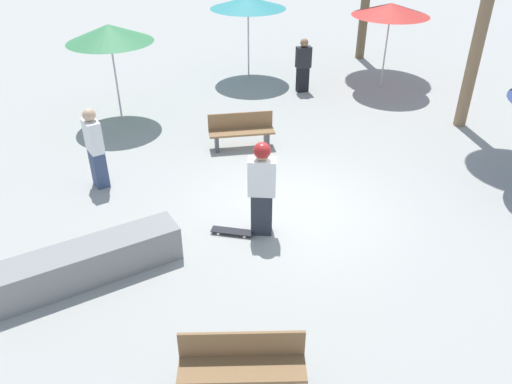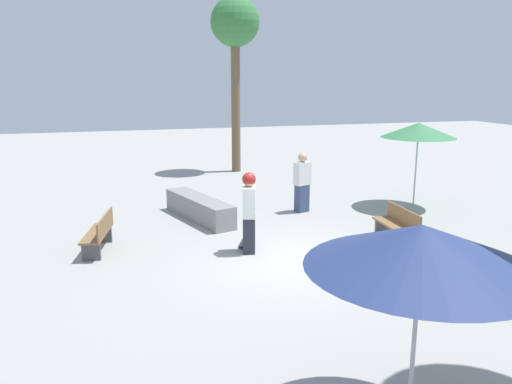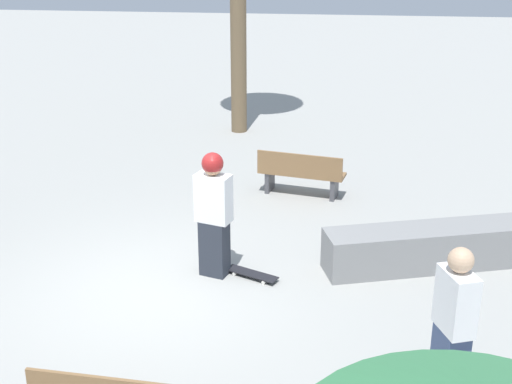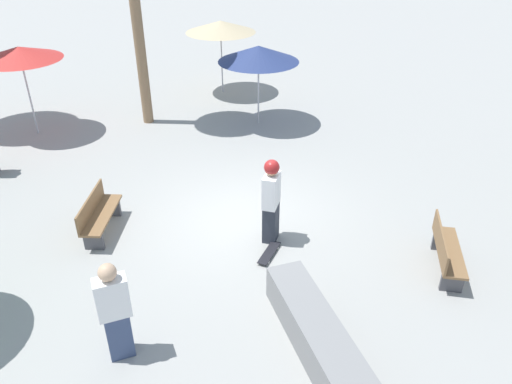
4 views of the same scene
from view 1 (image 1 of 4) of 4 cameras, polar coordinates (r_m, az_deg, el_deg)
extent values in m
plane|color=#9E9E99|center=(10.10, 4.18, -1.95)|extent=(60.00, 60.00, 0.00)
cube|color=#282D38|center=(9.20, 0.65, -2.43)|extent=(0.45, 0.37, 0.84)
cube|color=white|center=(8.79, 0.68, 1.72)|extent=(0.55, 0.41, 0.69)
sphere|color=tan|center=(8.56, 0.70, 4.53)|extent=(0.27, 0.27, 0.27)
sphere|color=maroon|center=(8.55, 0.70, 4.73)|extent=(0.31, 0.31, 0.31)
cube|color=black|center=(9.35, -2.72, -4.49)|extent=(0.81, 0.52, 0.02)
cylinder|color=silver|center=(9.36, -4.31, -4.78)|extent=(0.06, 0.05, 0.05)
cylinder|color=silver|center=(9.50, -4.05, -4.18)|extent=(0.06, 0.05, 0.05)
cylinder|color=silver|center=(9.26, -1.34, -5.15)|extent=(0.06, 0.05, 0.05)
cylinder|color=silver|center=(9.39, -1.11, -4.54)|extent=(0.06, 0.05, 0.05)
cube|color=gray|center=(8.68, -18.64, -7.61)|extent=(3.11, 1.51, 0.63)
cube|color=#47474C|center=(6.80, 4.05, -20.60)|extent=(0.16, 0.40, 0.40)
cube|color=#47474C|center=(6.81, -7.20, -20.71)|extent=(0.16, 0.40, 0.40)
cube|color=olive|center=(6.60, -1.61, -19.55)|extent=(1.66, 0.76, 0.05)
cube|color=olive|center=(6.56, -1.64, -16.96)|extent=(1.57, 0.37, 0.40)
cube|color=#47474C|center=(12.49, 1.22, 6.13)|extent=(0.11, 0.40, 0.40)
cube|color=#47474C|center=(12.34, -4.52, 5.71)|extent=(0.11, 0.40, 0.40)
cube|color=olive|center=(12.31, -1.65, 6.87)|extent=(1.63, 0.55, 0.05)
cube|color=olive|center=(12.40, -1.80, 8.20)|extent=(1.60, 0.15, 0.40)
cylinder|color=#B7B7BC|center=(17.06, -0.88, 16.89)|extent=(0.05, 0.05, 2.49)
cone|color=teal|center=(16.80, -0.91, 20.83)|extent=(2.42, 2.42, 0.35)
cylinder|color=#B7B7BC|center=(14.13, -15.73, 12.51)|extent=(0.05, 0.05, 2.44)
cone|color=#387F4C|center=(13.82, -16.44, 17.02)|extent=(2.23, 2.23, 0.44)
cylinder|color=#B7B7BC|center=(16.62, 14.59, 15.52)|extent=(0.05, 0.05, 2.48)
cone|color=red|center=(16.35, 15.17, 19.51)|extent=(2.33, 2.33, 0.36)
cylinder|color=#896B4C|center=(13.96, 24.90, 19.01)|extent=(0.32, 0.32, 6.34)
cube|color=#38476B|center=(11.20, -17.51, 2.62)|extent=(0.38, 0.44, 0.82)
cube|color=white|center=(10.88, -18.14, 6.08)|extent=(0.42, 0.55, 0.68)
sphere|color=tan|center=(10.70, -18.55, 8.37)|extent=(0.27, 0.27, 0.27)
cube|color=black|center=(16.13, 5.33, 12.70)|extent=(0.37, 0.27, 0.77)
cube|color=#232328|center=(15.92, 5.46, 15.09)|extent=(0.47, 0.28, 0.63)
sphere|color=#8C6647|center=(15.80, 5.54, 16.62)|extent=(0.25, 0.25, 0.25)
camera|label=2|loc=(13.19, 57.60, 10.05)|focal=35.00mm
camera|label=3|loc=(16.55, -14.40, 28.40)|focal=50.00mm
camera|label=4|loc=(10.37, -59.24, 21.48)|focal=35.00mm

